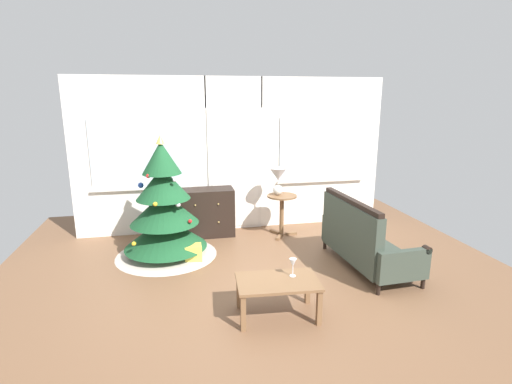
{
  "coord_description": "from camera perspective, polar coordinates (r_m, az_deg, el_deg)",
  "views": [
    {
      "loc": [
        -0.98,
        -4.39,
        2.23
      ],
      "look_at": [
        0.05,
        0.55,
        1.0
      ],
      "focal_mm": 27.52,
      "sensor_mm": 36.0,
      "label": 1
    }
  ],
  "objects": [
    {
      "name": "dresser_cabinet",
      "position": [
        6.46,
        -7.28,
        -2.95
      ],
      "size": [
        0.9,
        0.45,
        0.78
      ],
      "color": "black",
      "rests_on": "ground"
    },
    {
      "name": "christmas_tree",
      "position": [
        5.69,
        -13.16,
        -3.3
      ],
      "size": [
        1.43,
        1.43,
        1.73
      ],
      "color": "#4C331E",
      "rests_on": "ground"
    },
    {
      "name": "back_wall_with_door",
      "position": [
        6.61,
        -3.16,
        5.43
      ],
      "size": [
        5.2,
        0.14,
        2.55
      ],
      "color": "white",
      "rests_on": "ground"
    },
    {
      "name": "coffee_table",
      "position": [
        4.14,
        3.17,
        -13.43
      ],
      "size": [
        0.88,
        0.58,
        0.4
      ],
      "color": "brown",
      "rests_on": "ground"
    },
    {
      "name": "side_table",
      "position": [
        6.37,
        3.77,
        -2.2
      ],
      "size": [
        0.5,
        0.48,
        0.68
      ],
      "color": "brown",
      "rests_on": "ground"
    },
    {
      "name": "ground_plane",
      "position": [
        5.02,
        0.74,
        -12.68
      ],
      "size": [
        6.76,
        6.76,
        0.0
      ],
      "primitive_type": "plane",
      "color": "brown"
    },
    {
      "name": "settee_sofa",
      "position": [
        5.41,
        15.21,
        -6.84
      ],
      "size": [
        0.8,
        1.61,
        0.96
      ],
      "color": "black",
      "rests_on": "ground"
    },
    {
      "name": "wine_glass",
      "position": [
        4.16,
        5.39,
        -10.31
      ],
      "size": [
        0.08,
        0.08,
        0.2
      ],
      "color": "silver",
      "rests_on": "coffee_table"
    },
    {
      "name": "table_lamp",
      "position": [
        6.28,
        3.22,
        2.1
      ],
      "size": [
        0.28,
        0.28,
        0.44
      ],
      "color": "silver",
      "rests_on": "side_table"
    },
    {
      "name": "gift_box",
      "position": [
        5.58,
        -9.11,
        -8.76
      ],
      "size": [
        0.23,
        0.21,
        0.23
      ],
      "primitive_type": "cube",
      "color": "#D8C64C",
      "rests_on": "ground"
    }
  ]
}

